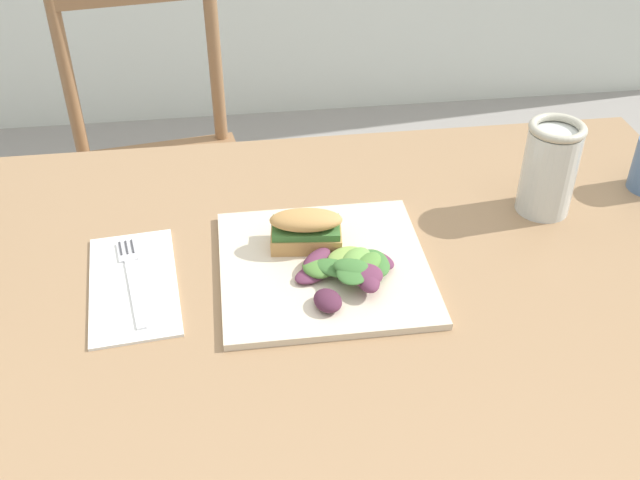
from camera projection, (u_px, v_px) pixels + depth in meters
dining_table at (307, 366)px, 1.03m from camera, size 1.26×0.83×0.74m
chair_wooden_far at (161, 174)px, 1.76m from camera, size 0.45×0.45×0.87m
plate_lunch at (324, 267)px, 0.99m from camera, size 0.27×0.27×0.01m
sandwich_half_front at (306, 229)px, 1.01m from camera, size 0.10×0.07×0.06m
salad_mixed_greens at (351, 269)px, 0.96m from camera, size 0.15×0.14×0.03m
napkin_folded at (134, 284)px, 0.97m from camera, size 0.13×0.23×0.00m
fork_on_napkin at (132, 274)px, 0.98m from camera, size 0.05×0.19×0.00m
mason_jar_iced_tea at (549, 172)px, 1.08m from camera, size 0.08×0.08×0.14m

